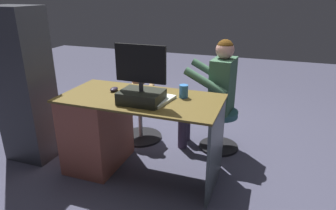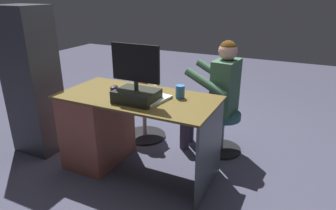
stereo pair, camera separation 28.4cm
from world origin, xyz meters
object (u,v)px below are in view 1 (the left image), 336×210
(visitor_chair, at_px, (220,126))
(keyboard, at_px, (141,94))
(person, at_px, (214,88))
(computer_mouse, at_px, (114,89))
(cup, at_px, (184,91))
(teddy_bear, at_px, (140,87))
(tv_remote, at_px, (123,93))
(monitor, at_px, (141,88))
(office_chair_teddy, at_px, (140,119))
(desk, at_px, (105,128))

(visitor_chair, bearing_deg, keyboard, 46.72)
(keyboard, bearing_deg, person, -129.33)
(computer_mouse, bearing_deg, cup, -175.60)
(keyboard, distance_m, teddy_bear, 0.65)
(tv_remote, xyz_separation_m, teddy_bear, (0.12, -0.60, -0.14))
(visitor_chair, bearing_deg, tv_remote, 41.20)
(monitor, distance_m, person, 0.92)
(keyboard, relative_size, teddy_bear, 1.08)
(office_chair_teddy, xyz_separation_m, visitor_chair, (-0.87, -0.08, 0.01))
(teddy_bear, height_order, person, person)
(tv_remote, bearing_deg, desk, 22.72)
(desk, bearing_deg, computer_mouse, -138.00)
(tv_remote, relative_size, visitor_chair, 0.35)
(person, bearing_deg, visitor_chair, -174.93)
(cup, height_order, office_chair_teddy, cup)
(tv_remote, bearing_deg, teddy_bear, -62.50)
(monitor, bearing_deg, desk, -14.51)
(visitor_chair, bearing_deg, cup, 67.46)
(computer_mouse, relative_size, teddy_bear, 0.25)
(computer_mouse, distance_m, tv_remote, 0.12)
(office_chair_teddy, height_order, person, person)
(teddy_bear, bearing_deg, cup, 142.08)
(keyboard, bearing_deg, tv_remote, 10.20)
(office_chair_teddy, relative_size, visitor_chair, 1.11)
(office_chair_teddy, bearing_deg, teddy_bear, -90.00)
(cup, relative_size, tv_remote, 0.73)
(visitor_chair, bearing_deg, office_chair_teddy, 5.07)
(desk, height_order, office_chair_teddy, desk)
(office_chair_teddy, relative_size, teddy_bear, 1.20)
(office_chair_teddy, bearing_deg, computer_mouse, 90.58)
(monitor, xyz_separation_m, office_chair_teddy, (0.36, -0.72, -0.62))
(tv_remote, relative_size, teddy_bear, 0.38)
(keyboard, height_order, office_chair_teddy, keyboard)
(monitor, bearing_deg, person, -118.78)
(computer_mouse, xyz_separation_m, teddy_bear, (0.01, -0.55, -0.14))
(tv_remote, bearing_deg, visitor_chair, -122.56)
(teddy_bear, relative_size, person, 0.34)
(cup, bearing_deg, desk, 9.52)
(monitor, xyz_separation_m, teddy_bear, (0.36, -0.73, -0.25))
(cup, bearing_deg, office_chair_teddy, -37.20)
(keyboard, xyz_separation_m, cup, (-0.36, -0.07, 0.04))
(computer_mouse, bearing_deg, desk, 42.00)
(cup, xyz_separation_m, person, (-0.15, -0.56, -0.13))
(monitor, height_order, teddy_bear, monitor)
(cup, height_order, person, person)
(cup, bearing_deg, monitor, 39.34)
(teddy_bear, xyz_separation_m, visitor_chair, (-0.87, -0.06, -0.35))
(teddy_bear, bearing_deg, person, -175.85)
(monitor, xyz_separation_m, computer_mouse, (0.35, -0.18, -0.11))
(teddy_bear, bearing_deg, office_chair_teddy, 90.00)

